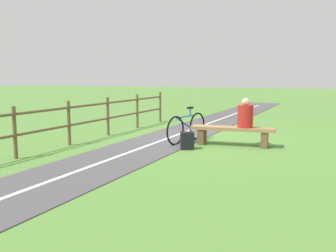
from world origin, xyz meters
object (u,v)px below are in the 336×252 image
object	(u,v)px
person_seated	(245,115)
bicycle	(187,127)
bench	(233,132)
backpack	(187,141)

from	to	relation	value
person_seated	bicycle	xyz separation A→B (m)	(1.50, -0.04, -0.38)
bench	bicycle	xyz separation A→B (m)	(1.20, -0.05, 0.06)
backpack	bicycle	bearing A→B (deg)	-72.09
bench	bicycle	distance (m)	1.21
bicycle	backpack	xyz separation A→B (m)	(-0.29, 0.89, -0.19)
bench	person_seated	size ratio (longest dim) A/B	2.88
person_seated	backpack	distance (m)	1.59
person_seated	backpack	xyz separation A→B (m)	(1.22, 0.85, -0.56)
bench	backpack	size ratio (longest dim) A/B	5.09
person_seated	backpack	size ratio (longest dim) A/B	1.77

